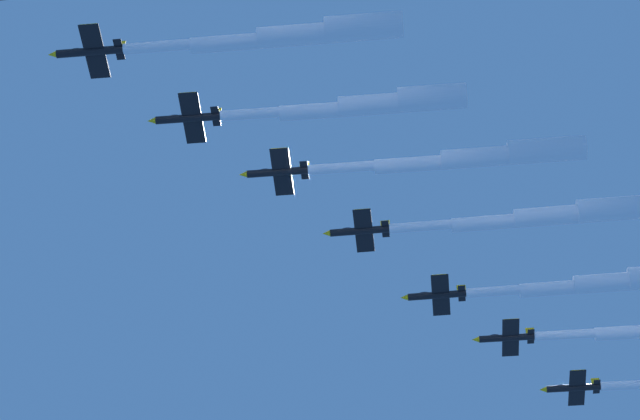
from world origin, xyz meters
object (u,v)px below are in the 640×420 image
Objects in this scene: jet_port_inner at (292,35)px; jet_port_mid at (477,157)px; jet_starboard_mid at (548,216)px; jet_starboard_inner at (368,104)px; jet_port_outer at (601,283)px.

jet_port_inner is 0.94× the size of jet_port_mid.
jet_port_mid is 1.02× the size of jet_starboard_mid.
jet_starboard_mid is (29.68, 18.43, 1.65)m from jet_starboard_inner.
jet_port_inner is at bearing -146.21° from jet_port_mid.
jet_starboard_inner is at bearing -144.41° from jet_port_outer.
jet_starboard_mid is at bearing 31.84° from jet_starboard_inner.
jet_port_inner is 1.06× the size of jet_port_outer.
jet_port_mid reaches higher than jet_starboard_inner.
jet_port_mid is (28.52, 19.09, 2.25)m from jet_port_inner.
jet_starboard_inner is (11.47, 10.25, 0.34)m from jet_port_inner.
jet_port_mid is at bearing 33.79° from jet_port_inner.
jet_port_inner is 15.39m from jet_starboard_inner.
jet_port_mid is 30.82m from jet_port_outer.
jet_port_inner is at bearing -145.12° from jet_starboard_mid.
jet_port_inner is at bearing -142.94° from jet_port_outer.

